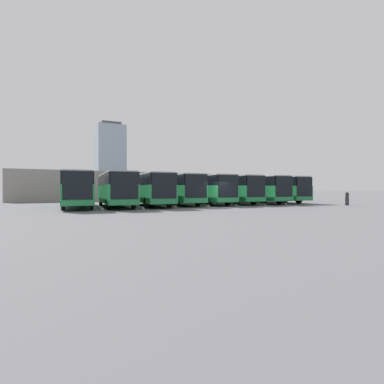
# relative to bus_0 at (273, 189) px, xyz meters

# --- Properties ---
(ground_plane) EXTENTS (600.00, 600.00, 0.00)m
(ground_plane) POSITION_rel_bus_0_xyz_m (12.38, 6.45, -1.86)
(ground_plane) COLOR #5B5B60
(bus_0) EXTENTS (3.48, 11.97, 3.33)m
(bus_0) POSITION_rel_bus_0_xyz_m (0.00, 0.00, 0.00)
(bus_0) COLOR #238447
(bus_0) RESTS_ON ground_plane
(curb_divider_0) EXTENTS (0.69, 5.59, 0.15)m
(curb_divider_0) POSITION_rel_bus_0_xyz_m (1.77, 1.75, -1.78)
(curb_divider_0) COLOR #B2B2AD
(curb_divider_0) RESTS_ON ground_plane
(bus_1) EXTENTS (3.48, 11.97, 3.33)m
(bus_1) POSITION_rel_bus_0_xyz_m (3.54, 0.45, 0.00)
(bus_1) COLOR #238447
(bus_1) RESTS_ON ground_plane
(curb_divider_1) EXTENTS (0.69, 5.59, 0.15)m
(curb_divider_1) POSITION_rel_bus_0_xyz_m (5.30, 2.20, -1.78)
(curb_divider_1) COLOR #B2B2AD
(curb_divider_1) RESTS_ON ground_plane
(bus_2) EXTENTS (3.48, 11.97, 3.33)m
(bus_2) POSITION_rel_bus_0_xyz_m (7.07, 0.10, 0.00)
(bus_2) COLOR #238447
(bus_2) RESTS_ON ground_plane
(curb_divider_2) EXTENTS (0.69, 5.59, 0.15)m
(curb_divider_2) POSITION_rel_bus_0_xyz_m (8.84, 1.85, -1.78)
(curb_divider_2) COLOR #B2B2AD
(curb_divider_2) RESTS_ON ground_plane
(bus_3) EXTENTS (3.48, 11.97, 3.33)m
(bus_3) POSITION_rel_bus_0_xyz_m (10.61, 0.17, 0.00)
(bus_3) COLOR #238447
(bus_3) RESTS_ON ground_plane
(curb_divider_3) EXTENTS (0.69, 5.59, 0.15)m
(curb_divider_3) POSITION_rel_bus_0_xyz_m (12.38, 1.91, -1.78)
(curb_divider_3) COLOR #B2B2AD
(curb_divider_3) RESTS_ON ground_plane
(bus_4) EXTENTS (3.48, 11.97, 3.33)m
(bus_4) POSITION_rel_bus_0_xyz_m (14.15, 0.02, 0.00)
(bus_4) COLOR #238447
(bus_4) RESTS_ON ground_plane
(curb_divider_4) EXTENTS (0.69, 5.59, 0.15)m
(curb_divider_4) POSITION_rel_bus_0_xyz_m (15.91, 1.77, -1.78)
(curb_divider_4) COLOR #B2B2AD
(curb_divider_4) RESTS_ON ground_plane
(bus_5) EXTENTS (3.48, 11.97, 3.33)m
(bus_5) POSITION_rel_bus_0_xyz_m (17.68, 0.86, 0.00)
(bus_5) COLOR #238447
(bus_5) RESTS_ON ground_plane
(curb_divider_5) EXTENTS (0.69, 5.59, 0.15)m
(curb_divider_5) POSITION_rel_bus_0_xyz_m (19.45, 2.60, -1.78)
(curb_divider_5) COLOR #B2B2AD
(curb_divider_5) RESTS_ON ground_plane
(bus_6) EXTENTS (3.48, 11.97, 3.33)m
(bus_6) POSITION_rel_bus_0_xyz_m (21.22, 1.08, 0.00)
(bus_6) COLOR #238447
(bus_6) RESTS_ON ground_plane
(curb_divider_6) EXTENTS (0.69, 5.59, 0.15)m
(curb_divider_6) POSITION_rel_bus_0_xyz_m (22.99, 2.82, -1.78)
(curb_divider_6) COLOR #B2B2AD
(curb_divider_6) RESTS_ON ground_plane
(bus_7) EXTENTS (3.48, 11.97, 3.33)m
(bus_7) POSITION_rel_bus_0_xyz_m (24.76, 0.52, 0.00)
(bus_7) COLOR #238447
(bus_7) RESTS_ON ground_plane
(pedestrian) EXTENTS (0.50, 0.50, 1.59)m
(pedestrian) POSITION_rel_bus_0_xyz_m (-2.24, 9.29, -1.00)
(pedestrian) COLOR black
(pedestrian) RESTS_ON ground_plane
(station_building) EXTENTS (40.25, 14.16, 4.52)m
(station_building) POSITION_rel_bus_0_xyz_m (12.38, -20.47, 0.43)
(station_building) COLOR gray
(station_building) RESTS_ON ground_plane
(office_tower) EXTENTS (20.71, 20.71, 53.05)m
(office_tower) POSITION_rel_bus_0_xyz_m (-17.81, -204.32, 24.07)
(office_tower) COLOR #93A8B7
(office_tower) RESTS_ON ground_plane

